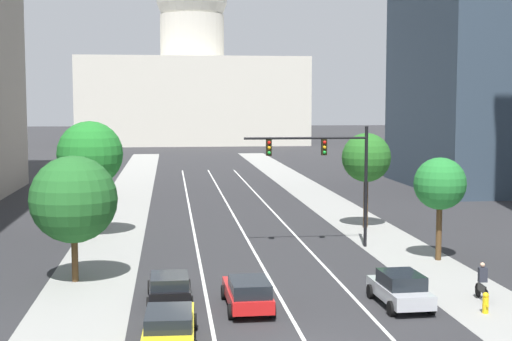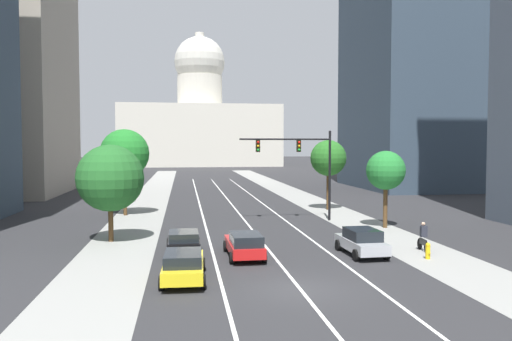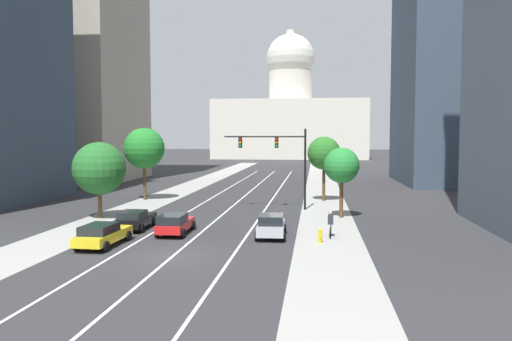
{
  "view_description": "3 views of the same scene",
  "coord_description": "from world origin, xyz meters",
  "px_view_note": "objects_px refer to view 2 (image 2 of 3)",
  "views": [
    {
      "loc": [
        -4.88,
        -24.3,
        8.87
      ],
      "look_at": [
        1.6,
        30.95,
        3.62
      ],
      "focal_mm": 51.84,
      "sensor_mm": 36.0,
      "label": 1
    },
    {
      "loc": [
        -4.93,
        -21.11,
        6.22
      ],
      "look_at": [
        2.27,
        29.2,
        3.62
      ],
      "focal_mm": 35.65,
      "sensor_mm": 36.0,
      "label": 2
    },
    {
      "loc": [
        7.86,
        -27.19,
        6.66
      ],
      "look_at": [
        1.25,
        28.99,
        2.88
      ],
      "focal_mm": 35.71,
      "sensor_mm": 36.0,
      "label": 3
    }
  ],
  "objects_px": {
    "car_silver": "(362,241)",
    "fire_hydrant": "(428,251)",
    "car_black": "(184,241)",
    "traffic_signal_mast": "(303,158)",
    "street_tree_near_right": "(328,158)",
    "street_tree_mid_left": "(125,154)",
    "car_red": "(245,244)",
    "street_tree_mid_right": "(386,171)",
    "street_tree_near_left": "(110,178)",
    "capitol_building": "(200,123)",
    "car_yellow": "(183,265)",
    "cyclist": "(423,237)"
  },
  "relations": [
    {
      "from": "street_tree_mid_right",
      "to": "street_tree_near_right",
      "type": "xyz_separation_m",
      "value": [
        -1.26,
        10.81,
        0.64
      ]
    },
    {
      "from": "street_tree_near_right",
      "to": "street_tree_mid_left",
      "type": "height_order",
      "value": "street_tree_mid_left"
    },
    {
      "from": "street_tree_near_left",
      "to": "car_red",
      "type": "bearing_deg",
      "value": -36.78
    },
    {
      "from": "car_silver",
      "to": "street_tree_mid_right",
      "type": "xyz_separation_m",
      "value": [
        5.01,
        8.8,
        3.49
      ]
    },
    {
      "from": "car_silver",
      "to": "traffic_signal_mast",
      "type": "height_order",
      "value": "traffic_signal_mast"
    },
    {
      "from": "street_tree_mid_right",
      "to": "car_black",
      "type": "bearing_deg",
      "value": -154.44
    },
    {
      "from": "cyclist",
      "to": "street_tree_mid_right",
      "type": "relative_size",
      "value": 0.3
    },
    {
      "from": "car_red",
      "to": "fire_hydrant",
      "type": "relative_size",
      "value": 5.04
    },
    {
      "from": "car_black",
      "to": "street_tree_near_right",
      "type": "distance_m",
      "value": 22.94
    },
    {
      "from": "street_tree_near_right",
      "to": "car_yellow",
      "type": "bearing_deg",
      "value": -120.06
    },
    {
      "from": "car_red",
      "to": "traffic_signal_mast",
      "type": "relative_size",
      "value": 0.61
    },
    {
      "from": "street_tree_near_left",
      "to": "capitol_building",
      "type": "bearing_deg",
      "value": 85.39
    },
    {
      "from": "capitol_building",
      "to": "street_tree_mid_left",
      "type": "bearing_deg",
      "value": -95.39
    },
    {
      "from": "traffic_signal_mast",
      "to": "fire_hydrant",
      "type": "relative_size",
      "value": 8.27
    },
    {
      "from": "street_tree_mid_left",
      "to": "street_tree_mid_right",
      "type": "bearing_deg",
      "value": -25.61
    },
    {
      "from": "street_tree_mid_right",
      "to": "street_tree_mid_left",
      "type": "distance_m",
      "value": 22.21
    },
    {
      "from": "street_tree_near_right",
      "to": "street_tree_near_left",
      "type": "bearing_deg",
      "value": -143.58
    },
    {
      "from": "car_black",
      "to": "street_tree_near_left",
      "type": "height_order",
      "value": "street_tree_near_left"
    },
    {
      "from": "car_black",
      "to": "traffic_signal_mast",
      "type": "xyz_separation_m",
      "value": [
        9.63,
        11.35,
        4.4
      ]
    },
    {
      "from": "street_tree_mid_left",
      "to": "street_tree_near_left",
      "type": "height_order",
      "value": "street_tree_mid_left"
    },
    {
      "from": "car_red",
      "to": "street_tree_near_left",
      "type": "xyz_separation_m",
      "value": [
        -7.92,
        5.92,
        3.32
      ]
    },
    {
      "from": "car_silver",
      "to": "fire_hydrant",
      "type": "relative_size",
      "value": 4.58
    },
    {
      "from": "street_tree_mid_left",
      "to": "street_tree_near_left",
      "type": "relative_size",
      "value": 1.22
    },
    {
      "from": "traffic_signal_mast",
      "to": "fire_hydrant",
      "type": "distance_m",
      "value": 15.62
    },
    {
      "from": "capitol_building",
      "to": "car_yellow",
      "type": "distance_m",
      "value": 129.34
    },
    {
      "from": "cyclist",
      "to": "car_yellow",
      "type": "bearing_deg",
      "value": 112.69
    },
    {
      "from": "traffic_signal_mast",
      "to": "street_tree_near_right",
      "type": "distance_m",
      "value": 7.74
    },
    {
      "from": "capitol_building",
      "to": "street_tree_mid_right",
      "type": "bearing_deg",
      "value": -85.08
    },
    {
      "from": "car_yellow",
      "to": "fire_hydrant",
      "type": "relative_size",
      "value": 5.32
    },
    {
      "from": "capitol_building",
      "to": "car_black",
      "type": "height_order",
      "value": "capitol_building"
    },
    {
      "from": "car_red",
      "to": "street_tree_mid_right",
      "type": "height_order",
      "value": "street_tree_mid_right"
    },
    {
      "from": "car_yellow",
      "to": "fire_hydrant",
      "type": "bearing_deg",
      "value": -77.08
    },
    {
      "from": "car_silver",
      "to": "cyclist",
      "type": "height_order",
      "value": "cyclist"
    },
    {
      "from": "car_black",
      "to": "car_yellow",
      "type": "distance_m",
      "value": 5.67
    },
    {
      "from": "traffic_signal_mast",
      "to": "street_tree_mid_left",
      "type": "relative_size",
      "value": 0.99
    },
    {
      "from": "traffic_signal_mast",
      "to": "street_tree_mid_right",
      "type": "xyz_separation_m",
      "value": [
        5.3,
        -4.21,
        -0.87
      ]
    },
    {
      "from": "car_yellow",
      "to": "street_tree_mid_left",
      "type": "xyz_separation_m",
      "value": [
        -5.07,
        22.4,
        4.68
      ]
    },
    {
      "from": "car_red",
      "to": "cyclist",
      "type": "xyz_separation_m",
      "value": [
        10.52,
        0.26,
        0.09
      ]
    },
    {
      "from": "street_tree_mid_left",
      "to": "traffic_signal_mast",
      "type": "bearing_deg",
      "value": -20.09
    },
    {
      "from": "street_tree_mid_right",
      "to": "traffic_signal_mast",
      "type": "bearing_deg",
      "value": 141.54
    },
    {
      "from": "street_tree_near_right",
      "to": "street_tree_mid_left",
      "type": "distance_m",
      "value": 18.79
    },
    {
      "from": "traffic_signal_mast",
      "to": "street_tree_near_left",
      "type": "height_order",
      "value": "traffic_signal_mast"
    },
    {
      "from": "cyclist",
      "to": "street_tree_near_left",
      "type": "relative_size",
      "value": 0.28
    },
    {
      "from": "car_red",
      "to": "cyclist",
      "type": "bearing_deg",
      "value": -89.68
    },
    {
      "from": "car_yellow",
      "to": "street_tree_mid_left",
      "type": "distance_m",
      "value": 23.44
    },
    {
      "from": "car_red",
      "to": "street_tree_mid_right",
      "type": "distance_m",
      "value": 14.87
    },
    {
      "from": "street_tree_near_right",
      "to": "street_tree_near_left",
      "type": "height_order",
      "value": "street_tree_near_right"
    },
    {
      "from": "fire_hydrant",
      "to": "street_tree_near_left",
      "type": "xyz_separation_m",
      "value": [
        -17.74,
        7.6,
        3.62
      ]
    },
    {
      "from": "street_tree_mid_left",
      "to": "street_tree_near_left",
      "type": "xyz_separation_m",
      "value": [
        0.46,
        -12.26,
        -1.34
      ]
    },
    {
      "from": "car_black",
      "to": "car_silver",
      "type": "distance_m",
      "value": 10.06
    }
  ]
}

